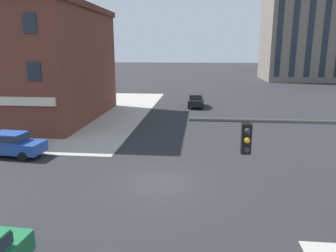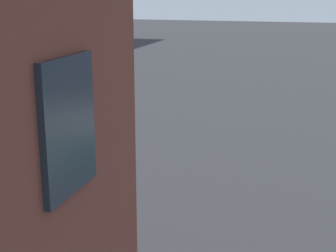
% 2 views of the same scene
% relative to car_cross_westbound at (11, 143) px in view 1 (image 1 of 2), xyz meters
% --- Properties ---
extents(ground_plane, '(320.00, 320.00, 0.00)m').
position_rel_car_cross_westbound_xyz_m(ground_plane, '(10.91, -3.50, -0.92)').
color(ground_plane, '#262628').
extents(sidewalk_far_corner, '(32.00, 32.00, 0.02)m').
position_rel_car_cross_westbound_xyz_m(sidewalk_far_corner, '(-9.09, 16.50, -0.92)').
color(sidewalk_far_corner, '#A8A399').
rests_on(sidewalk_far_corner, ground).
extents(car_cross_westbound, '(4.53, 2.17, 1.68)m').
position_rel_car_cross_westbound_xyz_m(car_cross_westbound, '(0.00, 0.00, 0.00)').
color(car_cross_westbound, '#23479E').
rests_on(car_cross_westbound, ground).
extents(car_parked_curb, '(2.01, 4.46, 1.68)m').
position_rel_car_cross_westbound_xyz_m(car_parked_curb, '(12.40, 20.74, 0.00)').
color(car_parked_curb, black).
rests_on(car_parked_curb, ground).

